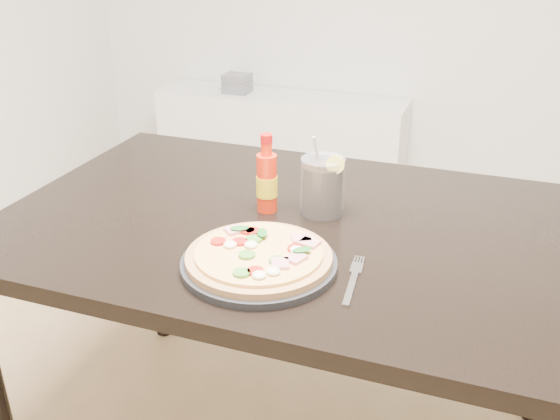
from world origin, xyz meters
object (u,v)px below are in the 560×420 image
(cola_cup, at_px, (322,187))
(media_console, at_px, (280,139))
(dining_table, at_px, (297,251))
(hot_sauce_bottle, at_px, (267,181))
(pizza, at_px, (260,255))
(plate, at_px, (259,264))
(fork, at_px, (354,278))

(cola_cup, height_order, media_console, cola_cup)
(dining_table, xyz_separation_m, hot_sauce_bottle, (-0.09, 0.03, 0.16))
(hot_sauce_bottle, xyz_separation_m, media_console, (-0.65, 1.91, -0.58))
(pizza, xyz_separation_m, hot_sauce_bottle, (-0.08, 0.26, 0.05))
(plate, distance_m, cola_cup, 0.30)
(plate, bearing_deg, hot_sauce_bottle, 107.45)
(hot_sauce_bottle, distance_m, media_console, 2.10)
(fork, bearing_deg, cola_cup, 112.89)
(pizza, xyz_separation_m, cola_cup, (0.05, 0.29, 0.04))
(plate, distance_m, fork, 0.19)
(pizza, distance_m, cola_cup, 0.30)
(fork, bearing_deg, media_console, 108.24)
(dining_table, relative_size, media_console, 1.00)
(dining_table, height_order, media_console, dining_table)
(hot_sauce_bottle, bearing_deg, plate, -72.55)
(cola_cup, bearing_deg, fork, -61.99)
(media_console, bearing_deg, plate, -71.28)
(plate, bearing_deg, fork, 5.44)
(dining_table, xyz_separation_m, pizza, (-0.00, -0.23, 0.11))
(cola_cup, xyz_separation_m, media_console, (-0.78, 1.87, -0.57))
(hot_sauce_bottle, bearing_deg, cola_cup, 15.30)
(plate, distance_m, pizza, 0.02)
(hot_sauce_bottle, height_order, fork, hot_sauce_bottle)
(plate, relative_size, pizza, 1.07)
(dining_table, relative_size, hot_sauce_bottle, 7.23)
(pizza, distance_m, media_console, 2.35)
(fork, height_order, media_console, fork)
(plate, relative_size, media_console, 0.23)
(dining_table, xyz_separation_m, media_console, (-0.74, 1.94, -0.42))
(pizza, bearing_deg, dining_table, 89.05)
(dining_table, bearing_deg, hot_sauce_bottle, 162.15)
(cola_cup, height_order, fork, cola_cup)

